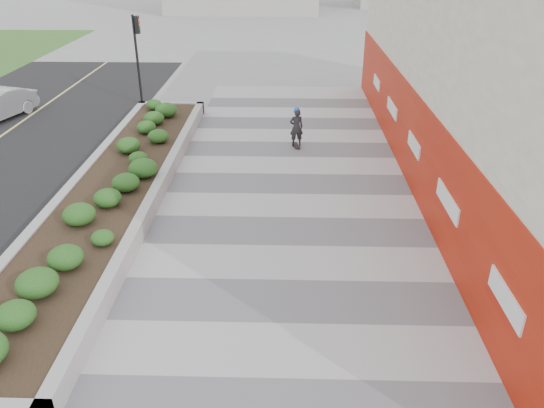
{
  "coord_description": "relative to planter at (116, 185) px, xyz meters",
  "views": [
    {
      "loc": [
        -0.14,
        -8.01,
        7.47
      ],
      "look_at": [
        -0.49,
        4.51,
        1.1
      ],
      "focal_mm": 35.0,
      "sensor_mm": 36.0,
      "label": 1
    }
  ],
  "objects": [
    {
      "name": "planter",
      "position": [
        0.0,
        0.0,
        0.0
      ],
      "size": [
        3.0,
        18.0,
        0.9
      ],
      "color": "#9E9EA0",
      "rests_on": "ground"
    },
    {
      "name": "building",
      "position": [
        12.48,
        1.98,
        3.56
      ],
      "size": [
        6.04,
        24.08,
        8.0
      ],
      "color": "beige",
      "rests_on": "ground"
    },
    {
      "name": "walkway",
      "position": [
        5.5,
        -4.0,
        -0.41
      ],
      "size": [
        8.0,
        36.0,
        0.01
      ],
      "primitive_type": "cube",
      "color": "#A8A8AD",
      "rests_on": "ground"
    },
    {
      "name": "ground",
      "position": [
        5.5,
        -7.0,
        -0.42
      ],
      "size": [
        160.0,
        160.0,
        0.0
      ],
      "primitive_type": "plane",
      "color": "gray",
      "rests_on": "ground"
    },
    {
      "name": "skateboarder",
      "position": [
        5.76,
        4.67,
        0.4
      ],
      "size": [
        0.59,
        0.75,
        1.62
      ],
      "rotation": [
        0.0,
        0.0,
        0.21
      ],
      "color": "beige",
      "rests_on": "ground"
    },
    {
      "name": "manhole_cover",
      "position": [
        6.0,
        -4.0,
        -0.42
      ],
      "size": [
        0.44,
        0.44,
        0.01
      ],
      "primitive_type": "cylinder",
      "color": "#595654",
      "rests_on": "ground"
    },
    {
      "name": "traffic_signal_near",
      "position": [
        -1.73,
        10.5,
        2.34
      ],
      "size": [
        0.33,
        0.28,
        4.2
      ],
      "color": "black",
      "rests_on": "ground"
    }
  ]
}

